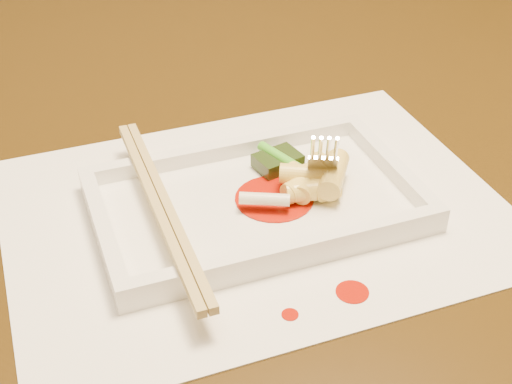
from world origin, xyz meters
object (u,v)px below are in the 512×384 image
object	(u,v)px
placemat	(256,211)
plate_base	(256,206)
chopstick_a	(156,206)
table	(249,200)
fork	(330,97)

from	to	relation	value
placemat	plate_base	size ratio (longest dim) A/B	1.54
plate_base	chopstick_a	size ratio (longest dim) A/B	1.05
placemat	table	bearing A→B (deg)	72.31
table	placemat	distance (m)	0.18
fork	placemat	bearing A→B (deg)	-165.58
table	fork	xyz separation A→B (m)	(0.02, -0.13, 0.18)
plate_base	placemat	bearing A→B (deg)	0.00
chopstick_a	plate_base	bearing A→B (deg)	0.00
chopstick_a	fork	distance (m)	0.16
plate_base	chopstick_a	xyz separation A→B (m)	(-0.08, -0.00, 0.02)
placemat	chopstick_a	distance (m)	0.09
table	chopstick_a	xyz separation A→B (m)	(-0.13, -0.15, 0.13)
table	chopstick_a	world-z (taller)	chopstick_a
table	fork	distance (m)	0.23
placemat	plate_base	bearing A→B (deg)	0.00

